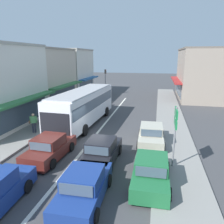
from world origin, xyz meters
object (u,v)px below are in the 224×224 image
Objects in this scene: parked_sedan_kerb_front at (151,171)px; directional_road_sign at (176,123)px; sedan_queue_far_back at (50,148)px; traffic_light_downstreet at (105,78)px; sedan_queue_gap_filler at (101,152)px; city_bus at (84,105)px; parked_sedan_kerb_second at (151,135)px; pedestrian_with_handbag_near at (33,122)px; pedestrian_far_walker at (85,95)px; pedestrian_browsing_midblock at (77,101)px; sedan_behind_bus_near at (84,187)px.

parked_sedan_kerb_front is 2.99m from directional_road_sign.
traffic_light_downstreet is at bearing 95.06° from sedan_queue_far_back.
city_bus is at bearing 116.70° from sedan_queue_gap_filler.
parked_sedan_kerb_second is 1.01× the size of traffic_light_downstreet.
sedan_queue_far_back is at bearing -47.86° from pedestrian_with_handbag_near.
city_bus reaches higher than sedan_queue_far_back.
city_bus is at bearing -83.60° from traffic_light_downstreet.
sedan_queue_gap_filler is at bearing -67.94° from pedestrian_far_walker.
pedestrian_browsing_midblock is (-0.85, -10.78, -1.79)m from traffic_light_downstreet.
pedestrian_browsing_midblock is at bearing 123.34° from parked_sedan_kerb_front.
parked_sedan_kerb_second is at bearing 69.94° from sedan_behind_bus_near.
sedan_behind_bus_near is 5.93m from directional_road_sign.
pedestrian_browsing_midblock is at bearing 130.47° from directional_road_sign.
pedestrian_browsing_midblock is (-9.07, 8.80, 0.40)m from parked_sedan_kerb_second.
parked_sedan_kerb_second is at bearing 31.07° from sedan_queue_far_back.
city_bus is 2.61× the size of traffic_light_downstreet.
directional_road_sign reaches higher than sedan_queue_gap_filler.
sedan_behind_bus_near is 2.60× the size of pedestrian_browsing_midblock.
city_bus is at bearing -71.78° from pedestrian_far_walker.
pedestrian_with_handbag_near is 1.00× the size of pedestrian_browsing_midblock.
city_bus is 11.13m from parked_sedan_kerb_front.
sedan_queue_far_back is 7.80m from directional_road_sign.
pedestrian_far_walker reaches higher than sedan_queue_gap_filler.
pedestrian_with_handbag_near is at bearing 151.87° from sedan_queue_gap_filler.
parked_sedan_kerb_front is 26.34m from traffic_light_downstreet.
parked_sedan_kerb_second is 9.55m from pedestrian_with_handbag_near.
city_bus is 8.08m from sedan_queue_gap_filler.
sedan_queue_far_back is (0.27, -7.29, -1.22)m from city_bus.
sedan_queue_far_back is (-3.32, -0.15, 0.00)m from sedan_queue_gap_filler.
parked_sedan_kerb_second is at bearing -53.45° from pedestrian_far_walker.
directional_road_sign is at bearing -67.39° from traffic_light_downstreet.
parked_sedan_kerb_front is at bearing -87.87° from parked_sedan_kerb_second.
pedestrian_with_handbag_near reaches higher than sedan_behind_bus_near.
pedestrian_with_handbag_near is at bearing -93.06° from pedestrian_browsing_midblock.
traffic_light_downstreet reaches higher than sedan_queue_far_back.
traffic_light_downstreet reaches higher than parked_sedan_kerb_second.
sedan_queue_far_back is at bearing -76.90° from pedestrian_browsing_midblock.
city_bus is 9.68m from pedestrian_far_walker.
sedan_behind_bus_near is at bearing -45.52° from sedan_queue_far_back.
directional_road_sign reaches higher than parked_sedan_kerb_front.
directional_road_sign is (1.36, -3.43, 2.04)m from parked_sedan_kerb_second.
directional_road_sign reaches higher than sedan_queue_far_back.
parked_sedan_kerb_second is at bearing -0.15° from pedestrian_with_handbag_near.
directional_road_sign is at bearing -56.24° from pedestrian_far_walker.
parked_sedan_kerb_front is 16.86m from pedestrian_browsing_midblock.
sedan_queue_gap_filler is 3.32m from sedan_queue_far_back.
sedan_queue_gap_filler is 1.18× the size of directional_road_sign.
parked_sedan_kerb_front and parked_sedan_kerb_second have the same top height.
sedan_behind_bus_near is at bearing -136.25° from directional_road_sign.
sedan_queue_far_back is at bearing -87.90° from city_bus.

